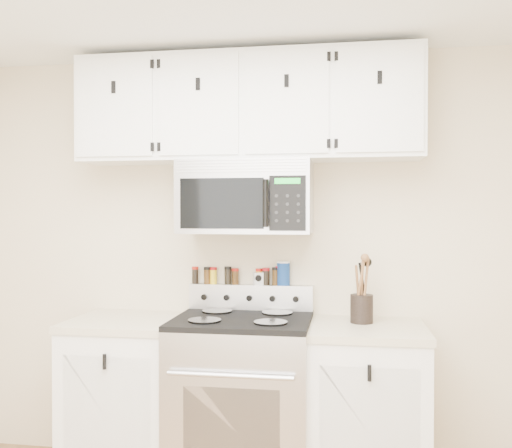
{
  "coord_description": "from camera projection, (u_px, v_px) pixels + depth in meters",
  "views": [
    {
      "loc": [
        0.57,
        -1.71,
        1.53
      ],
      "look_at": [
        0.07,
        1.45,
        1.48
      ],
      "focal_mm": 40.0,
      "sensor_mm": 36.0,
      "label": 1
    }
  ],
  "objects": [
    {
      "name": "spice_jar_3",
      "position": [
        228.0,
        275.0,
        3.5
      ],
      "size": [
        0.04,
        0.04,
        0.11
      ],
      "color": "black",
      "rests_on": "range"
    },
    {
      "name": "spice_jar_9",
      "position": [
        285.0,
        277.0,
        3.44
      ],
      "size": [
        0.04,
        0.04,
        0.09
      ],
      "color": "gold",
      "rests_on": "range"
    },
    {
      "name": "upper_cabinets",
      "position": [
        247.0,
        108.0,
        3.33
      ],
      "size": [
        2.0,
        0.35,
        0.62
      ],
      "color": "white",
      "rests_on": "back_wall"
    },
    {
      "name": "salt_canister",
      "position": [
        283.0,
        273.0,
        3.44
      ],
      "size": [
        0.08,
        0.08,
        0.15
      ],
      "color": "navy",
      "rests_on": "range"
    },
    {
      "name": "spice_jar_5",
      "position": [
        259.0,
        277.0,
        3.47
      ],
      "size": [
        0.04,
        0.04,
        0.1
      ],
      "color": "orange",
      "rests_on": "range"
    },
    {
      "name": "spice_jar_7",
      "position": [
        276.0,
        276.0,
        3.45
      ],
      "size": [
        0.04,
        0.04,
        0.11
      ],
      "color": "#41290F",
      "rests_on": "range"
    },
    {
      "name": "base_cabinet_left",
      "position": [
        127.0,
        396.0,
        3.34
      ],
      "size": [
        0.64,
        0.62,
        0.92
      ],
      "color": "white",
      "rests_on": "floor"
    },
    {
      "name": "spice_jar_4",
      "position": [
        235.0,
        276.0,
        3.49
      ],
      "size": [
        0.04,
        0.04,
        0.1
      ],
      "color": "#3D260E",
      "rests_on": "range"
    },
    {
      "name": "base_cabinet_right",
      "position": [
        367.0,
        409.0,
        3.12
      ],
      "size": [
        0.64,
        0.62,
        0.92
      ],
      "color": "white",
      "rests_on": "floor"
    },
    {
      "name": "spice_jar_8",
      "position": [
        279.0,
        276.0,
        3.45
      ],
      "size": [
        0.04,
        0.04,
        0.11
      ],
      "color": "black",
      "rests_on": "range"
    },
    {
      "name": "spice_jar_2",
      "position": [
        213.0,
        275.0,
        3.51
      ],
      "size": [
        0.04,
        0.04,
        0.1
      ],
      "color": "yellow",
      "rests_on": "range"
    },
    {
      "name": "spice_jar_0",
      "position": [
        195.0,
        275.0,
        3.53
      ],
      "size": [
        0.04,
        0.04,
        0.1
      ],
      "color": "black",
      "rests_on": "range"
    },
    {
      "name": "utensil_crock",
      "position": [
        362.0,
        306.0,
        3.2
      ],
      "size": [
        0.13,
        0.13,
        0.37
      ],
      "color": "black",
      "rests_on": "base_cabinet_right"
    },
    {
      "name": "kitchen_timer",
      "position": [
        259.0,
        279.0,
        3.47
      ],
      "size": [
        0.08,
        0.07,
        0.08
      ],
      "primitive_type": "cube",
      "rotation": [
        0.0,
        0.0,
        0.35
      ],
      "color": "silver",
      "rests_on": "range"
    },
    {
      "name": "microwave",
      "position": [
        246.0,
        197.0,
        3.31
      ],
      "size": [
        0.76,
        0.44,
        0.42
      ],
      "color": "#9E9EA3",
      "rests_on": "back_wall"
    },
    {
      "name": "spice_jar_6",
      "position": [
        266.0,
        276.0,
        3.46
      ],
      "size": [
        0.05,
        0.05,
        0.1
      ],
      "color": "black",
      "rests_on": "range"
    },
    {
      "name": "spice_jar_1",
      "position": [
        207.0,
        275.0,
        3.52
      ],
      "size": [
        0.05,
        0.05,
        0.1
      ],
      "color": "#452B10",
      "rests_on": "range"
    },
    {
      "name": "range",
      "position": [
        242.0,
        399.0,
        3.21
      ],
      "size": [
        0.76,
        0.65,
        1.1
      ],
      "color": "#B7B7BA",
      "rests_on": "floor"
    },
    {
      "name": "back_wall",
      "position": [
        252.0,
        260.0,
        3.51
      ],
      "size": [
        3.5,
        0.01,
        2.5
      ],
      "primitive_type": "cube",
      "color": "beige",
      "rests_on": "floor"
    }
  ]
}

